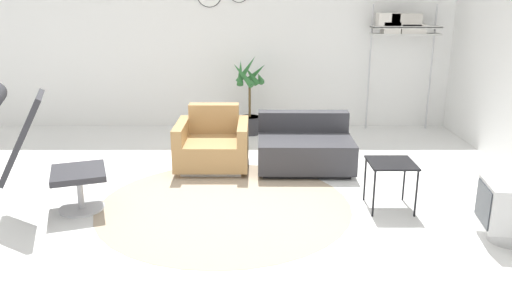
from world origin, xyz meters
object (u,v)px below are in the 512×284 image
couch_low (306,148)px  side_table (393,167)px  shelf_unit (403,26)px  potted_plant (251,102)px  armchair_red (215,146)px  lounge_chair (36,141)px

couch_low → side_table: size_ratio=2.37×
couch_low → side_table: couch_low is taller
side_table → shelf_unit: size_ratio=0.25×
side_table → potted_plant: potted_plant is taller
armchair_red → shelf_unit: 3.48m
potted_plant → shelf_unit: (2.27, 0.18, 1.12)m
armchair_red → potted_plant: potted_plant is taller
potted_plant → shelf_unit: 2.53m
potted_plant → shelf_unit: bearing=4.7°
lounge_chair → couch_low: lounge_chair is taller
lounge_chair → armchair_red: lounge_chair is taller
couch_low → potted_plant: size_ratio=0.95×
lounge_chair → side_table: bearing=73.4°
couch_low → side_table: 1.45m
armchair_red → side_table: armchair_red is taller
potted_plant → side_table: bearing=-63.4°
lounge_chair → potted_plant: (1.97, 2.99, -0.25)m
couch_low → shelf_unit: bearing=-130.8°
side_table → shelf_unit: 3.35m
armchair_red → shelf_unit: shelf_unit is taller
side_table → potted_plant: size_ratio=0.40×
armchair_red → potted_plant: 1.64m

